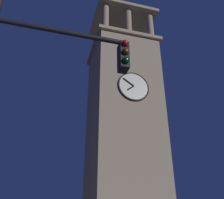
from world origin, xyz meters
The scene contains 2 objects.
clocktower centered at (-3.85, -5.17, 11.36)m, with size 7.17×7.01×28.36m.
traffic_signal_near centered at (4.37, 13.46, 4.38)m, with size 3.11×0.41×6.88m.
Camera 1 is at (3.91, 18.17, 2.01)m, focal length 41.94 mm.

